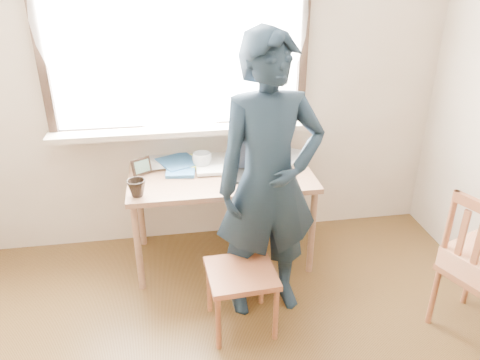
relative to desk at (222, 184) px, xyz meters
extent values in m
cube|color=beige|center=(-0.05, 0.37, 0.69)|extent=(3.50, 0.02, 2.60)
cube|color=white|center=(-0.25, 0.35, 0.99)|extent=(1.70, 0.01, 1.30)
cube|color=black|center=(-0.25, 0.34, 0.31)|extent=(1.82, 0.06, 0.06)
cube|color=black|center=(-1.13, 0.34, 0.99)|extent=(0.06, 0.06, 1.30)
cube|color=black|center=(0.63, 0.34, 0.99)|extent=(0.06, 0.06, 1.30)
cube|color=beige|center=(-0.25, 0.27, 0.32)|extent=(1.85, 0.20, 0.04)
cube|color=white|center=(-0.25, 0.28, 1.09)|extent=(1.95, 0.02, 1.65)
cube|color=#895F44|center=(0.00, 0.00, 0.05)|extent=(1.27, 0.64, 0.04)
cylinder|color=#895F44|center=(-0.59, -0.27, -0.29)|extent=(0.05, 0.05, 0.65)
cylinder|color=#895F44|center=(-0.59, 0.27, -0.29)|extent=(0.05, 0.05, 0.65)
cylinder|color=#895F44|center=(0.59, -0.27, -0.29)|extent=(0.05, 0.05, 0.65)
cylinder|color=#895F44|center=(0.59, 0.27, -0.29)|extent=(0.05, 0.05, 0.65)
cube|color=black|center=(0.23, -0.08, 0.08)|extent=(0.39, 0.32, 0.02)
cube|color=black|center=(0.27, 0.03, 0.19)|extent=(0.34, 0.16, 0.22)
cube|color=black|center=(0.27, 0.03, 0.19)|extent=(0.30, 0.14, 0.18)
cube|color=black|center=(0.23, -0.09, 0.08)|extent=(0.32, 0.22, 0.00)
imported|color=white|center=(-0.12, 0.16, 0.12)|extent=(0.19, 0.19, 0.11)
imported|color=black|center=(-0.56, -0.21, 0.13)|extent=(0.12, 0.12, 0.11)
ellipsoid|color=black|center=(0.47, -0.10, 0.09)|extent=(0.08, 0.06, 0.03)
cube|color=white|center=(-0.27, 0.10, 0.08)|extent=(0.27, 0.26, 0.02)
cube|color=white|center=(-0.20, 0.23, 0.09)|extent=(0.27, 0.32, 0.02)
cube|color=yellow|center=(-0.05, 0.12, 0.09)|extent=(0.19, 0.25, 0.02)
cube|color=yellow|center=(-0.06, 0.14, 0.09)|extent=(0.27, 0.29, 0.01)
cube|color=yellow|center=(0.01, 0.27, 0.10)|extent=(0.20, 0.31, 0.02)
cube|color=white|center=(-0.31, 0.29, 0.09)|extent=(0.33, 0.34, 0.01)
imported|color=white|center=(-0.44, 0.23, 0.08)|extent=(0.33, 0.35, 0.03)
imported|color=white|center=(0.48, 0.26, 0.08)|extent=(0.31, 0.34, 0.02)
cube|color=black|center=(-0.54, 0.10, 0.13)|extent=(0.13, 0.09, 0.11)
cube|color=#4C7534|center=(-0.54, 0.10, 0.13)|extent=(0.10, 0.06, 0.08)
cube|color=brown|center=(0.02, -0.72, -0.23)|extent=(0.41, 0.40, 0.04)
cylinder|color=brown|center=(-0.14, -0.89, -0.43)|extent=(0.03, 0.03, 0.37)
cylinder|color=brown|center=(-0.16, -0.57, -0.43)|extent=(0.03, 0.03, 0.37)
cylinder|color=brown|center=(0.20, -0.87, -0.43)|extent=(0.03, 0.03, 0.37)
cylinder|color=brown|center=(0.18, -0.55, -0.43)|extent=(0.03, 0.03, 0.37)
cylinder|color=brown|center=(1.50, -0.76, -0.41)|extent=(0.04, 0.04, 0.40)
cylinder|color=brown|center=(1.17, -0.89, -0.41)|extent=(0.04, 0.04, 0.40)
cylinder|color=brown|center=(1.16, -0.90, 0.07)|extent=(0.04, 0.04, 0.49)
cube|color=brown|center=(1.23, -1.07, 0.04)|extent=(0.03, 0.04, 0.39)
cube|color=brown|center=(1.20, -0.98, 0.04)|extent=(0.03, 0.04, 0.39)
imported|color=black|center=(0.22, -0.54, 0.26)|extent=(0.67, 0.47, 1.75)
camera|label=1|loc=(-0.34, -2.90, 1.47)|focal=35.00mm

